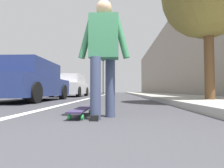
{
  "coord_description": "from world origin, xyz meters",
  "views": [
    {
      "loc": [
        -1.04,
        -0.37,
        0.37
      ],
      "look_at": [
        9.77,
        0.12,
        0.81
      ],
      "focal_mm": 28.24,
      "sensor_mm": 36.0,
      "label": 1
    }
  ],
  "objects_px": {
    "skater_person": "(104,50)",
    "parked_car_near": "(29,82)",
    "skateboard": "(81,110)",
    "parked_car_mid": "(71,86)",
    "traffic_light": "(103,67)"
  },
  "relations": [
    {
      "from": "skateboard",
      "to": "traffic_light",
      "type": "relative_size",
      "value": 0.18
    },
    {
      "from": "parked_car_near",
      "to": "traffic_light",
      "type": "bearing_deg",
      "value": -5.93
    },
    {
      "from": "skateboard",
      "to": "skater_person",
      "type": "relative_size",
      "value": 0.51
    },
    {
      "from": "parked_car_near",
      "to": "traffic_light",
      "type": "height_order",
      "value": "traffic_light"
    },
    {
      "from": "skater_person",
      "to": "traffic_light",
      "type": "distance_m",
      "value": 18.33
    },
    {
      "from": "parked_car_mid",
      "to": "traffic_light",
      "type": "height_order",
      "value": "traffic_light"
    },
    {
      "from": "skateboard",
      "to": "parked_car_mid",
      "type": "height_order",
      "value": "parked_car_mid"
    },
    {
      "from": "skater_person",
      "to": "parked_car_near",
      "type": "height_order",
      "value": "skater_person"
    },
    {
      "from": "parked_car_near",
      "to": "parked_car_mid",
      "type": "relative_size",
      "value": 1.04
    },
    {
      "from": "skater_person",
      "to": "skateboard",
      "type": "bearing_deg",
      "value": 66.66
    },
    {
      "from": "skater_person",
      "to": "parked_car_mid",
      "type": "height_order",
      "value": "skater_person"
    },
    {
      "from": "skater_person",
      "to": "parked_car_near",
      "type": "bearing_deg",
      "value": 38.1
    },
    {
      "from": "skateboard",
      "to": "parked_car_mid",
      "type": "relative_size",
      "value": 0.2
    },
    {
      "from": "skater_person",
      "to": "parked_car_mid",
      "type": "bearing_deg",
      "value": 18.36
    },
    {
      "from": "parked_car_near",
      "to": "traffic_light",
      "type": "relative_size",
      "value": 0.92
    }
  ]
}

